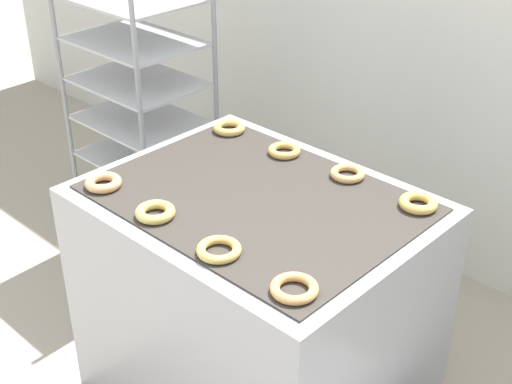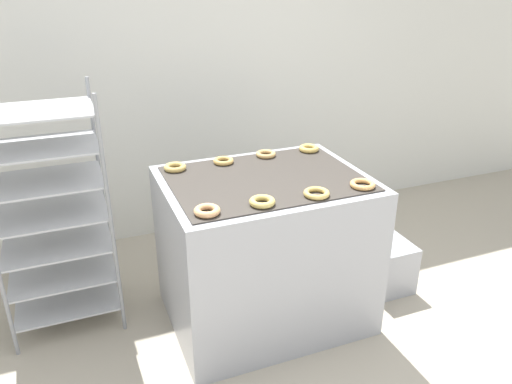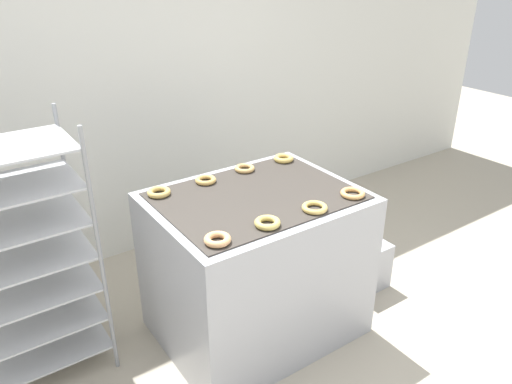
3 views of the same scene
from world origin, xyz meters
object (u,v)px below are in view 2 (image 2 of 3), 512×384
fryer_machine (265,250)px  donut_far_left (175,167)px  donut_near_midright (316,193)px  donut_far_midleft (223,161)px  donut_far_right (309,148)px  glaze_bin (384,264)px  donut_far_midright (266,154)px  donut_near_left (207,211)px  donut_near_midleft (262,202)px  donut_near_right (363,184)px  baking_rack_cart (52,213)px

fryer_machine → donut_far_left: bearing=145.0°
donut_near_midright → donut_far_midleft: bearing=115.2°
fryer_machine → donut_far_right: (0.46, 0.34, 0.51)m
glaze_bin → donut_far_midright: 1.18m
donut_near_left → donut_far_midright: bearing=48.2°
fryer_machine → donut_far_right: donut_far_right is taller
fryer_machine → donut_near_midleft: size_ratio=8.76×
donut_far_midleft → donut_near_right: bearing=-46.7°
donut_far_midleft → donut_far_midright: same height
fryer_machine → donut_far_midright: (0.15, 0.34, 0.51)m
donut_near_midright → donut_far_right: donut_far_right is taller
fryer_machine → donut_far_midleft: 0.62m
donut_far_left → donut_far_midleft: donut_far_left is taller
donut_near_left → donut_near_midleft: bearing=-0.5°
glaze_bin → baking_rack_cart: bearing=168.6°
baking_rack_cart → glaze_bin: 2.25m
fryer_machine → donut_far_midright: 0.63m
glaze_bin → donut_far_midright: (-0.78, 0.35, 0.82)m
donut_near_midleft → donut_near_midright: 0.32m
glaze_bin → donut_far_right: size_ratio=2.86×
donut_near_midleft → donut_near_right: 0.62m
donut_far_left → donut_far_right: bearing=0.6°
donut_near_midleft → donut_far_left: 0.73m
donut_near_midright → donut_far_left: size_ratio=1.05×
donut_near_left → donut_near_midright: donut_near_left is taller
baking_rack_cart → donut_far_midleft: (1.05, -0.09, 0.22)m
glaze_bin → donut_near_midright: bearing=-156.8°
donut_near_midright → donut_near_midleft: bearing=179.1°
donut_near_right → donut_far_midright: 0.74m
glaze_bin → donut_near_right: donut_near_right is taller
glaze_bin → fryer_machine: bearing=179.4°
donut_far_midleft → donut_far_left: bearing=180.0°
glaze_bin → donut_near_midleft: size_ratio=2.80×
donut_far_left → donut_far_midright: size_ratio=1.04×
donut_far_left → donut_near_midleft: bearing=-64.9°
fryer_machine → donut_near_midleft: (-0.16, -0.33, 0.51)m
baking_rack_cart → donut_far_right: (1.66, -0.08, 0.22)m
donut_far_right → donut_near_midright: bearing=-114.0°
fryer_machine → donut_far_left: 0.76m
donut_near_midleft → donut_far_left: bearing=115.1°
fryer_machine → donut_near_midright: 0.63m
donut_near_midright → fryer_machine: bearing=115.3°
donut_near_midleft → donut_far_midleft: 0.66m
donut_near_right → donut_far_left: donut_far_left is taller
donut_near_midright → donut_near_right: (0.30, 0.01, -0.00)m
fryer_machine → donut_near_midright: (0.16, -0.34, 0.51)m
baking_rack_cart → glaze_bin: size_ratio=3.94×
donut_near_midright → donut_far_midright: same height
donut_far_left → donut_far_midleft: size_ratio=1.06×
donut_near_midleft → donut_far_right: (0.62, 0.67, 0.00)m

